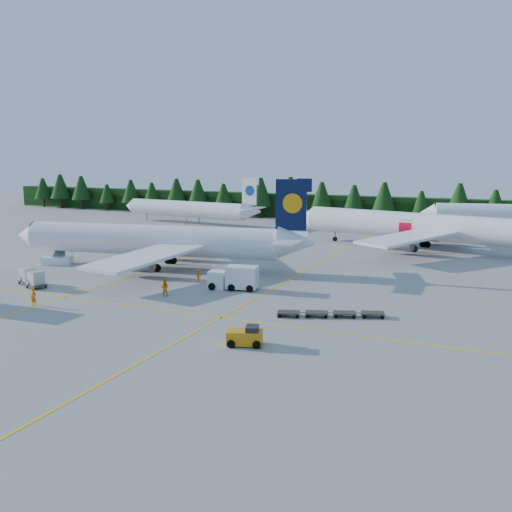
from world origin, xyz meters
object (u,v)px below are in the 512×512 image
at_px(airliner_red, 406,226).
at_px(airstairs, 58,258).
at_px(service_truck, 233,278).
at_px(airliner_navy, 147,241).
at_px(baggage_tug, 246,336).

relative_size(airliner_red, airstairs, 6.93).
bearing_deg(airliner_red, service_truck, -96.82).
xyz_separation_m(airliner_navy, baggage_tug, (27.55, -25.01, -3.05)).
distance_m(airstairs, service_truck, 31.09).
bearing_deg(service_truck, airstairs, 162.16).
bearing_deg(airliner_navy, baggage_tug, -52.68).
bearing_deg(baggage_tug, service_truck, 100.00).
bearing_deg(service_truck, airliner_red, 59.97).
bearing_deg(airliner_red, baggage_tug, -81.20).
distance_m(airliner_navy, airliner_red, 44.61).
relative_size(airliner_navy, airliner_red, 0.98).
distance_m(airliner_navy, service_truck, 18.97).
xyz_separation_m(airstairs, service_truck, (30.87, -3.69, 0.59)).
bearing_deg(airstairs, baggage_tug, -47.96).
bearing_deg(airstairs, airliner_navy, -5.90).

